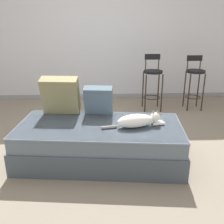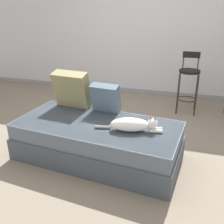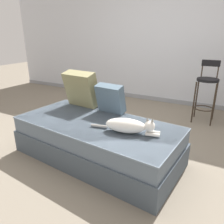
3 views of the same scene
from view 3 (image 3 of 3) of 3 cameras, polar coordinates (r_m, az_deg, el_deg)
The scene contains 8 objects.
ground_plane at distance 3.03m, azimuth 0.18°, elevation -8.11°, with size 16.00×16.00×0.00m, color slate.
wall_back_panel at distance 4.77m, azimuth 13.65°, elevation 18.02°, with size 8.00×0.10×2.60m, color silver.
wall_baseboard_trim at distance 4.92m, azimuth 12.29°, elevation 3.28°, with size 8.00×0.02×0.09m, color gray.
couch at distance 2.61m, azimuth -3.97°, elevation -7.26°, with size 2.01×1.11×0.46m.
throw_pillow_corner at distance 3.02m, azimuth -8.01°, elevation 6.00°, with size 0.49×0.32×0.49m.
throw_pillow_middle at distance 2.75m, azimuth -0.41°, elevation 3.53°, with size 0.38×0.25×0.38m.
cat at distance 2.24m, azimuth 4.37°, elevation -3.61°, with size 0.74×0.25×0.19m.
bar_stool_near_window at distance 3.90m, azimuth 23.50°, elevation 5.84°, with size 0.34×0.34×1.01m.
Camera 3 is at (1.25, -2.35, 1.43)m, focal length 35.00 mm.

